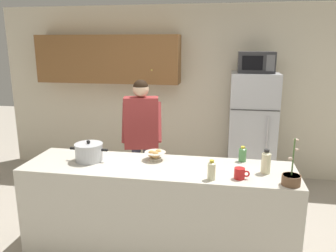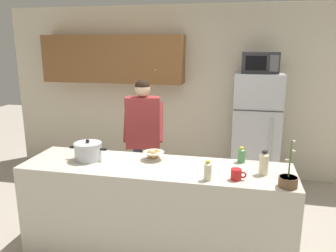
{
  "view_description": "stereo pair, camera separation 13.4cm",
  "coord_description": "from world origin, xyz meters",
  "px_view_note": "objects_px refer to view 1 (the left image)",
  "views": [
    {
      "loc": [
        0.61,
        -2.88,
        2.03
      ],
      "look_at": [
        0.0,
        0.55,
        1.17
      ],
      "focal_mm": 35.67,
      "sensor_mm": 36.0,
      "label": 1
    },
    {
      "loc": [
        0.74,
        -2.85,
        2.03
      ],
      "look_at": [
        0.0,
        0.55,
        1.17
      ],
      "focal_mm": 35.67,
      "sensor_mm": 36.0,
      "label": 2
    }
  ],
  "objects_px": {
    "coffee_mug": "(240,173)",
    "bottle_mid_counter": "(266,162)",
    "refrigerator": "(252,131)",
    "person_near_pot": "(142,130)",
    "microwave": "(256,62)",
    "bread_bowl": "(155,155)",
    "bottle_far_corner": "(212,170)",
    "potted_orchid": "(291,178)",
    "cooking_pot": "(89,152)",
    "bottle_near_edge": "(243,154)"
  },
  "relations": [
    {
      "from": "coffee_mug",
      "to": "bottle_mid_counter",
      "type": "height_order",
      "value": "bottle_mid_counter"
    },
    {
      "from": "bottle_mid_counter",
      "to": "refrigerator",
      "type": "bearing_deg",
      "value": 89.74
    },
    {
      "from": "person_near_pot",
      "to": "bottle_mid_counter",
      "type": "relative_size",
      "value": 7.47
    },
    {
      "from": "coffee_mug",
      "to": "microwave",
      "type": "bearing_deg",
      "value": 83.3
    },
    {
      "from": "bread_bowl",
      "to": "microwave",
      "type": "bearing_deg",
      "value": 58.09
    },
    {
      "from": "refrigerator",
      "to": "bottle_far_corner",
      "type": "bearing_deg",
      "value": -102.73
    },
    {
      "from": "potted_orchid",
      "to": "bottle_far_corner",
      "type": "bearing_deg",
      "value": 179.91
    },
    {
      "from": "person_near_pot",
      "to": "potted_orchid",
      "type": "bearing_deg",
      "value": -37.5
    },
    {
      "from": "coffee_mug",
      "to": "bread_bowl",
      "type": "xyz_separation_m",
      "value": [
        -0.8,
        0.34,
        0.0
      ]
    },
    {
      "from": "person_near_pot",
      "to": "cooking_pot",
      "type": "distance_m",
      "value": 0.97
    },
    {
      "from": "bread_bowl",
      "to": "bottle_mid_counter",
      "type": "bearing_deg",
      "value": -9.17
    },
    {
      "from": "coffee_mug",
      "to": "bottle_near_edge",
      "type": "xyz_separation_m",
      "value": [
        0.04,
        0.45,
        0.03
      ]
    },
    {
      "from": "coffee_mug",
      "to": "bottle_mid_counter",
      "type": "bearing_deg",
      "value": 36.87
    },
    {
      "from": "bottle_mid_counter",
      "to": "bread_bowl",
      "type": "bearing_deg",
      "value": 170.83
    },
    {
      "from": "cooking_pot",
      "to": "bottle_far_corner",
      "type": "relative_size",
      "value": 2.22
    },
    {
      "from": "bread_bowl",
      "to": "coffee_mug",
      "type": "bearing_deg",
      "value": -22.73
    },
    {
      "from": "refrigerator",
      "to": "microwave",
      "type": "distance_m",
      "value": 0.96
    },
    {
      "from": "cooking_pot",
      "to": "person_near_pot",
      "type": "bearing_deg",
      "value": 72.8
    },
    {
      "from": "cooking_pot",
      "to": "potted_orchid",
      "type": "relative_size",
      "value": 0.98
    },
    {
      "from": "bread_bowl",
      "to": "bottle_mid_counter",
      "type": "distance_m",
      "value": 1.05
    },
    {
      "from": "bottle_near_edge",
      "to": "bottle_far_corner",
      "type": "relative_size",
      "value": 0.87
    },
    {
      "from": "refrigerator",
      "to": "coffee_mug",
      "type": "xyz_separation_m",
      "value": [
        -0.24,
        -2.03,
        0.14
      ]
    },
    {
      "from": "person_near_pot",
      "to": "potted_orchid",
      "type": "xyz_separation_m",
      "value": [
        1.55,
        -1.19,
        -0.03
      ]
    },
    {
      "from": "microwave",
      "to": "bottle_far_corner",
      "type": "distance_m",
      "value": 2.26
    },
    {
      "from": "refrigerator",
      "to": "microwave",
      "type": "relative_size",
      "value": 3.43
    },
    {
      "from": "bottle_far_corner",
      "to": "microwave",
      "type": "bearing_deg",
      "value": 77.14
    },
    {
      "from": "person_near_pot",
      "to": "coffee_mug",
      "type": "bearing_deg",
      "value": -44.59
    },
    {
      "from": "bottle_near_edge",
      "to": "bottle_far_corner",
      "type": "xyz_separation_m",
      "value": [
        -0.27,
        -0.5,
        0.01
      ]
    },
    {
      "from": "bottle_near_edge",
      "to": "potted_orchid",
      "type": "height_order",
      "value": "potted_orchid"
    },
    {
      "from": "microwave",
      "to": "coffee_mug",
      "type": "bearing_deg",
      "value": -96.7
    },
    {
      "from": "bottle_near_edge",
      "to": "bottle_mid_counter",
      "type": "bearing_deg",
      "value": -55.53
    },
    {
      "from": "coffee_mug",
      "to": "bottle_near_edge",
      "type": "relative_size",
      "value": 0.87
    },
    {
      "from": "refrigerator",
      "to": "potted_orchid",
      "type": "xyz_separation_m",
      "value": [
        0.17,
        -2.09,
        0.15
      ]
    },
    {
      "from": "refrigerator",
      "to": "bottle_far_corner",
      "type": "xyz_separation_m",
      "value": [
        -0.47,
        -2.09,
        0.18
      ]
    },
    {
      "from": "coffee_mug",
      "to": "bottle_mid_counter",
      "type": "relative_size",
      "value": 0.6
    },
    {
      "from": "bottle_far_corner",
      "to": "person_near_pot",
      "type": "bearing_deg",
      "value": 127.43
    },
    {
      "from": "bottle_near_edge",
      "to": "coffee_mug",
      "type": "bearing_deg",
      "value": -94.93
    },
    {
      "from": "microwave",
      "to": "bread_bowl",
      "type": "distance_m",
      "value": 2.13
    },
    {
      "from": "refrigerator",
      "to": "bottle_near_edge",
      "type": "relative_size",
      "value": 10.91
    },
    {
      "from": "bottle_mid_counter",
      "to": "potted_orchid",
      "type": "distance_m",
      "value": 0.29
    },
    {
      "from": "person_near_pot",
      "to": "potted_orchid",
      "type": "height_order",
      "value": "person_near_pot"
    },
    {
      "from": "person_near_pot",
      "to": "refrigerator",
      "type": "bearing_deg",
      "value": 33.14
    },
    {
      "from": "potted_orchid",
      "to": "microwave",
      "type": "bearing_deg",
      "value": 94.64
    },
    {
      "from": "cooking_pot",
      "to": "bottle_near_edge",
      "type": "relative_size",
      "value": 2.54
    },
    {
      "from": "coffee_mug",
      "to": "person_near_pot",
      "type": "bearing_deg",
      "value": 135.41
    },
    {
      "from": "refrigerator",
      "to": "potted_orchid",
      "type": "height_order",
      "value": "refrigerator"
    },
    {
      "from": "person_near_pot",
      "to": "bread_bowl",
      "type": "xyz_separation_m",
      "value": [
        0.34,
        -0.79,
        -0.04
      ]
    },
    {
      "from": "refrigerator",
      "to": "person_near_pot",
      "type": "height_order",
      "value": "refrigerator"
    },
    {
      "from": "microwave",
      "to": "bottle_near_edge",
      "type": "xyz_separation_m",
      "value": [
        -0.2,
        -1.56,
        -0.79
      ]
    },
    {
      "from": "refrigerator",
      "to": "person_near_pot",
      "type": "xyz_separation_m",
      "value": [
        -1.38,
        -0.9,
        0.18
      ]
    }
  ]
}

